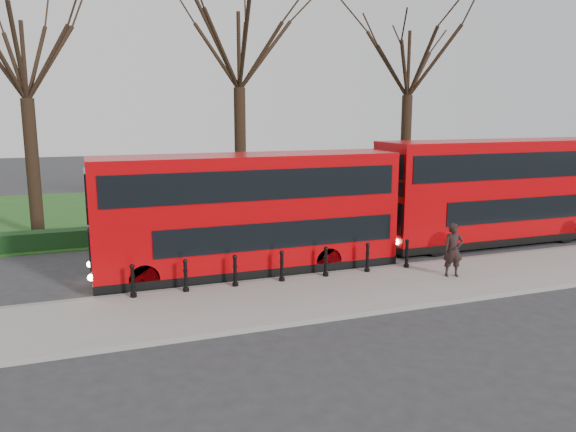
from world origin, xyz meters
name	(u,v)px	position (x,y,z in m)	size (l,w,h in m)	color
ground	(263,275)	(0.00, 0.00, 0.00)	(120.00, 120.00, 0.00)	#28282B
pavement	(292,299)	(0.00, -3.00, 0.07)	(60.00, 4.00, 0.15)	gray
kerb	(272,281)	(0.00, -1.00, 0.07)	(60.00, 0.25, 0.16)	slate
grass_verge	(187,208)	(0.00, 15.00, 0.03)	(60.00, 18.00, 0.06)	#1C4A18
hedge	(219,228)	(0.00, 6.80, 0.40)	(60.00, 0.90, 0.80)	black
yellow_line_outer	(269,280)	(0.00, -0.70, 0.01)	(60.00, 0.10, 0.01)	yellow
yellow_line_inner	(267,279)	(0.00, -0.50, 0.01)	(60.00, 0.10, 0.01)	yellow
tree_left	(23,51)	(-8.00, 10.00, 8.44)	(7.43, 7.43, 11.61)	black
tree_mid	(239,42)	(2.00, 10.00, 9.26)	(8.15, 8.15, 12.73)	black
tree_right	(409,56)	(12.00, 10.00, 8.87)	(7.81, 7.81, 12.20)	black
bollard_row	(282,267)	(0.25, -1.35, 0.65)	(9.89, 0.15, 1.00)	black
bus_lead	(248,215)	(-0.40, 0.40, 2.17)	(10.82, 2.49, 4.31)	#AA0207
bus_rear	(500,192)	(11.47, 1.26, 2.29)	(11.45, 2.63, 4.55)	#AA0207
pedestrian	(453,250)	(6.00, -2.88, 1.08)	(0.68, 0.45, 1.87)	black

